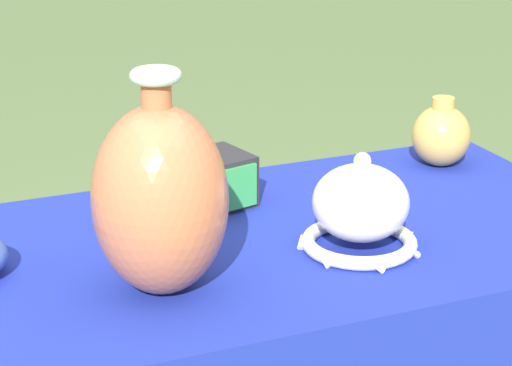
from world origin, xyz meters
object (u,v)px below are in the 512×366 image
(vase_dome_bell, at_px, (360,211))
(mosaic_tile_box, at_px, (204,183))
(vase_tall_bulbous, at_px, (160,198))
(jar_round_ochre, at_px, (441,135))

(vase_dome_bell, xyz_separation_m, mosaic_tile_box, (-0.16, 0.26, -0.02))
(vase_tall_bulbous, distance_m, vase_dome_bell, 0.33)
(vase_dome_bell, distance_m, mosaic_tile_box, 0.30)
(mosaic_tile_box, bearing_deg, jar_round_ochre, -9.34)
(mosaic_tile_box, height_order, jar_round_ochre, jar_round_ochre)
(vase_tall_bulbous, distance_m, mosaic_tile_box, 0.33)
(vase_tall_bulbous, bearing_deg, mosaic_tile_box, 59.67)
(vase_tall_bulbous, relative_size, vase_dome_bell, 1.65)
(vase_dome_bell, height_order, mosaic_tile_box, vase_dome_bell)
(vase_dome_bell, relative_size, jar_round_ochre, 1.45)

